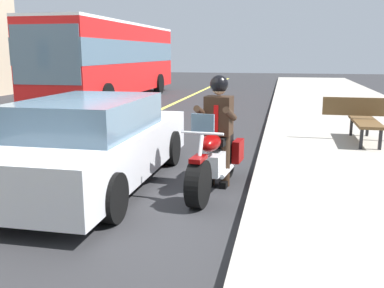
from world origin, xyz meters
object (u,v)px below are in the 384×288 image
Objects in this scene: bus_far at (112,57)px; bench_sidewalk at (365,116)px; rider_main at (218,121)px; motorcycle_main at (215,161)px; car_dark at (94,143)px.

bus_far is 12.48m from bench_sidewalk.
rider_main is 0.16× the size of bus_far.
bench_sidewalk is at bearing 48.14° from bus_far.
car_dark reaches higher than motorcycle_main.
car_dark reaches higher than bench_sidewalk.
bus_far is at bearing -150.91° from rider_main.
bench_sidewalk is at bearing 129.29° from car_dark.
car_dark is 2.55× the size of bench_sidewalk.
bench_sidewalk is (8.29, 9.26, -1.16)m from bus_far.
bus_far reaches higher than motorcycle_main.
bus_far is (-11.90, -6.50, 1.42)m from motorcycle_main.
car_dark is at bearing -84.01° from motorcycle_main.
car_dark is at bearing -78.54° from rider_main.
bus_far is 13.00m from car_dark.
rider_main reaches higher than bench_sidewalk.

